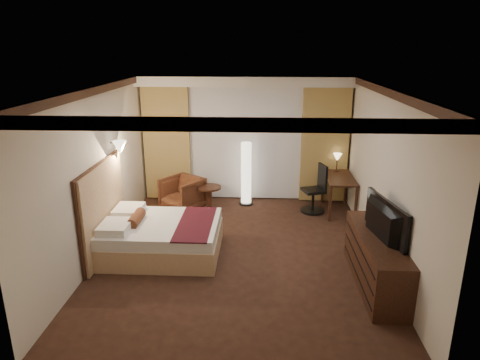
{
  "coord_description": "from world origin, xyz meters",
  "views": [
    {
      "loc": [
        0.34,
        -6.39,
        3.3
      ],
      "look_at": [
        0.0,
        0.4,
        1.15
      ],
      "focal_mm": 32.0,
      "sensor_mm": 36.0,
      "label": 1
    }
  ],
  "objects_px": {
    "bed": "(162,238)",
    "side_table": "(210,199)",
    "television": "(378,214)",
    "office_chair": "(313,189)",
    "floor_lamp": "(246,174)",
    "desk": "(339,194)",
    "dresser": "(376,260)",
    "armchair": "(182,192)"
  },
  "relations": [
    {
      "from": "bed",
      "to": "side_table",
      "type": "height_order",
      "value": "bed"
    },
    {
      "from": "television",
      "to": "office_chair",
      "type": "bearing_deg",
      "value": 0.16
    },
    {
      "from": "floor_lamp",
      "to": "office_chair",
      "type": "relative_size",
      "value": 1.37
    },
    {
      "from": "desk",
      "to": "television",
      "type": "height_order",
      "value": "television"
    },
    {
      "from": "side_table",
      "to": "dresser",
      "type": "relative_size",
      "value": 0.28
    },
    {
      "from": "side_table",
      "to": "armchair",
      "type": "bearing_deg",
      "value": 171.01
    },
    {
      "from": "dresser",
      "to": "television",
      "type": "distance_m",
      "value": 0.71
    },
    {
      "from": "floor_lamp",
      "to": "dresser",
      "type": "distance_m",
      "value": 3.73
    },
    {
      "from": "desk",
      "to": "dresser",
      "type": "distance_m",
      "value": 2.83
    },
    {
      "from": "desk",
      "to": "dresser",
      "type": "height_order",
      "value": "same"
    },
    {
      "from": "side_table",
      "to": "television",
      "type": "distance_m",
      "value": 3.89
    },
    {
      "from": "floor_lamp",
      "to": "television",
      "type": "relative_size",
      "value": 1.17
    },
    {
      "from": "side_table",
      "to": "dresser",
      "type": "bearing_deg",
      "value": -45.06
    },
    {
      "from": "bed",
      "to": "armchair",
      "type": "distance_m",
      "value": 2.01
    },
    {
      "from": "armchair",
      "to": "side_table",
      "type": "bearing_deg",
      "value": 27.29
    },
    {
      "from": "desk",
      "to": "floor_lamp",
      "type": "bearing_deg",
      "value": 170.12
    },
    {
      "from": "side_table",
      "to": "dresser",
      "type": "xyz_separation_m",
      "value": [
        2.7,
        -2.71,
        0.11
      ]
    },
    {
      "from": "armchair",
      "to": "dresser",
      "type": "relative_size",
      "value": 0.39
    },
    {
      "from": "desk",
      "to": "television",
      "type": "xyz_separation_m",
      "value": [
        0.02,
        -2.83,
        0.71
      ]
    },
    {
      "from": "armchair",
      "to": "dresser",
      "type": "xyz_separation_m",
      "value": [
        3.28,
        -2.8,
        -0.0
      ]
    },
    {
      "from": "desk",
      "to": "bed",
      "type": "bearing_deg",
      "value": -147.69
    },
    {
      "from": "armchair",
      "to": "office_chair",
      "type": "relative_size",
      "value": 0.75
    },
    {
      "from": "side_table",
      "to": "floor_lamp",
      "type": "xyz_separation_m",
      "value": [
        0.74,
        0.45,
        0.42
      ]
    },
    {
      "from": "side_table",
      "to": "television",
      "type": "bearing_deg",
      "value": -45.38
    },
    {
      "from": "side_table",
      "to": "desk",
      "type": "height_order",
      "value": "desk"
    },
    {
      "from": "office_chair",
      "to": "television",
      "type": "distance_m",
      "value": 2.89
    },
    {
      "from": "office_chair",
      "to": "desk",
      "type": "bearing_deg",
      "value": -11.84
    },
    {
      "from": "desk",
      "to": "television",
      "type": "relative_size",
      "value": 0.97
    },
    {
      "from": "floor_lamp",
      "to": "desk",
      "type": "height_order",
      "value": "floor_lamp"
    },
    {
      "from": "armchair",
      "to": "office_chair",
      "type": "height_order",
      "value": "office_chair"
    },
    {
      "from": "desk",
      "to": "television",
      "type": "bearing_deg",
      "value": -89.59
    },
    {
      "from": "bed",
      "to": "dresser",
      "type": "xyz_separation_m",
      "value": [
        3.26,
        -0.8,
        0.1
      ]
    },
    {
      "from": "side_table",
      "to": "television",
      "type": "relative_size",
      "value": 0.45
    },
    {
      "from": "bed",
      "to": "floor_lamp",
      "type": "xyz_separation_m",
      "value": [
        1.29,
        2.36,
        0.42
      ]
    },
    {
      "from": "armchair",
      "to": "dresser",
      "type": "distance_m",
      "value": 4.31
    },
    {
      "from": "television",
      "to": "floor_lamp",
      "type": "bearing_deg",
      "value": 20.55
    },
    {
      "from": "side_table",
      "to": "dresser",
      "type": "height_order",
      "value": "dresser"
    },
    {
      "from": "floor_lamp",
      "to": "television",
      "type": "xyz_separation_m",
      "value": [
        1.93,
        -3.16,
        0.4
      ]
    },
    {
      "from": "armchair",
      "to": "floor_lamp",
      "type": "relative_size",
      "value": 0.55
    },
    {
      "from": "side_table",
      "to": "desk",
      "type": "distance_m",
      "value": 2.66
    },
    {
      "from": "desk",
      "to": "side_table",
      "type": "bearing_deg",
      "value": -177.46
    },
    {
      "from": "dresser",
      "to": "side_table",
      "type": "bearing_deg",
      "value": 134.94
    }
  ]
}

